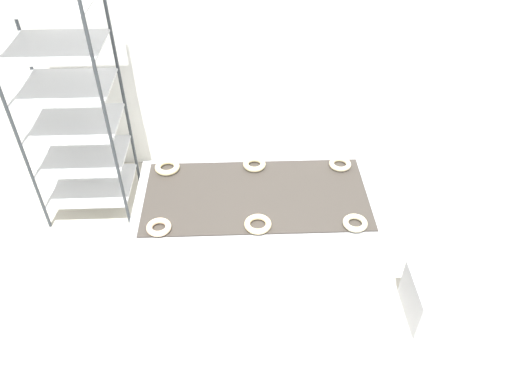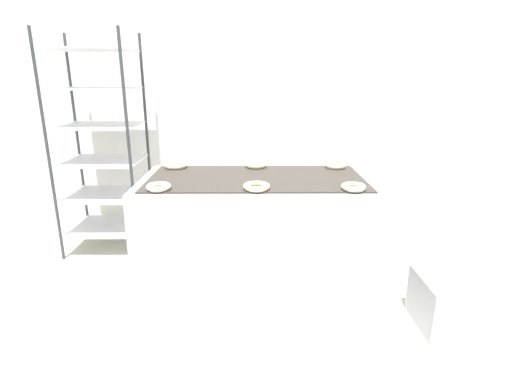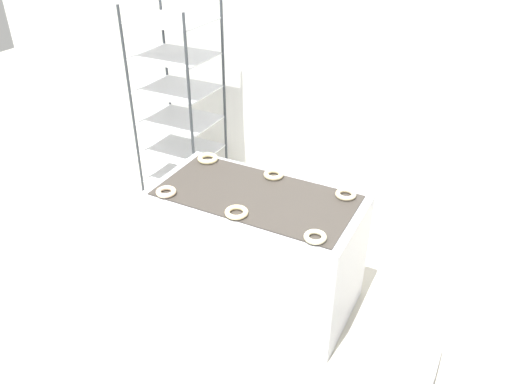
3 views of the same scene
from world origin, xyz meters
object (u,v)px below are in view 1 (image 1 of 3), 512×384
(fryer_machine, at_px, (256,247))
(baking_rack_cart, at_px, (71,106))
(donut_near_center, at_px, (258,224))
(donut_far_left, at_px, (167,167))
(donut_far_center, at_px, (254,164))
(glaze_bin, at_px, (436,299))
(donut_far_right, at_px, (340,164))
(donut_near_right, at_px, (355,223))
(donut_near_left, at_px, (159,227))

(fryer_machine, relative_size, baking_rack_cart, 0.77)
(donut_near_center, bearing_deg, donut_far_left, 135.91)
(baking_rack_cart, bearing_deg, donut_far_center, -28.75)
(glaze_bin, bearing_deg, baking_rack_cart, 153.62)
(baking_rack_cart, xyz_separation_m, donut_far_center, (1.27, -0.70, -0.02))
(donut_far_left, relative_size, donut_far_right, 1.11)
(baking_rack_cart, xyz_separation_m, donut_far_right, (1.79, -0.71, -0.02))
(glaze_bin, bearing_deg, donut_near_right, -176.97)
(glaze_bin, xyz_separation_m, donut_far_center, (-1.14, 0.50, 0.73))
(baking_rack_cart, xyz_separation_m, donut_far_left, (0.74, -0.70, -0.02))
(fryer_machine, bearing_deg, baking_rack_cart, 142.94)
(donut_near_left, distance_m, donut_far_right, 1.16)
(donut_near_left, height_order, donut_near_right, donut_near_left)
(fryer_machine, bearing_deg, donut_far_left, 154.25)
(baking_rack_cart, bearing_deg, glaze_bin, -26.38)
(glaze_bin, bearing_deg, donut_far_left, 163.62)
(fryer_machine, relative_size, donut_far_left, 9.24)
(fryer_machine, bearing_deg, glaze_bin, -11.67)
(glaze_bin, distance_m, donut_near_left, 1.81)
(fryer_machine, xyz_separation_m, baking_rack_cart, (-1.27, 0.96, 0.47))
(fryer_machine, relative_size, donut_near_left, 10.43)
(donut_near_center, height_order, donut_far_center, donut_far_center)
(fryer_machine, bearing_deg, donut_near_left, -153.45)
(donut_far_left, bearing_deg, donut_near_center, -44.09)
(glaze_bin, distance_m, donut_near_right, 0.96)
(baking_rack_cart, relative_size, donut_near_right, 13.51)
(donut_near_right, xyz_separation_m, donut_far_left, (-1.05, 0.52, 0.00))
(baking_rack_cart, distance_m, glaze_bin, 2.79)
(donut_near_right, xyz_separation_m, donut_far_center, (-0.52, 0.53, 0.00))
(donut_far_center, distance_m, donut_far_right, 0.52)
(donut_far_right, bearing_deg, donut_far_left, 179.60)
(donut_far_left, xyz_separation_m, donut_far_right, (1.05, -0.01, -0.00))
(glaze_bin, xyz_separation_m, donut_far_right, (-0.62, 0.48, 0.73))
(donut_near_center, height_order, donut_far_left, donut_far_left)
(glaze_bin, relative_size, donut_near_center, 2.66)
(donut_near_left, bearing_deg, donut_near_right, -0.37)
(baking_rack_cart, xyz_separation_m, donut_near_left, (0.75, -1.22, -0.02))
(baking_rack_cart, bearing_deg, donut_far_right, -21.65)
(donut_far_left, bearing_deg, fryer_machine, -25.75)
(donut_near_right, relative_size, donut_far_left, 0.88)
(glaze_bin, relative_size, donut_near_left, 2.91)
(fryer_machine, height_order, baking_rack_cart, baking_rack_cart)
(baking_rack_cart, bearing_deg, donut_far_left, -43.52)
(donut_near_center, distance_m, donut_far_right, 0.73)
(fryer_machine, relative_size, donut_near_right, 10.46)
(donut_far_center, bearing_deg, donut_far_left, -179.08)
(baking_rack_cart, bearing_deg, fryer_machine, -37.06)
(baking_rack_cart, height_order, donut_near_right, baking_rack_cart)
(glaze_bin, relative_size, donut_near_right, 2.92)
(donut_near_center, bearing_deg, donut_near_left, -179.59)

